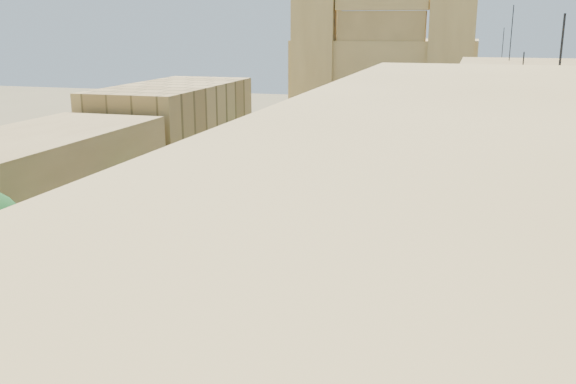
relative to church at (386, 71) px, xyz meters
The scene contains 29 objects.
road_surface 49.54m from the church, 90.00° to the right, with size 14.00×140.00×0.01m, color black.
sidewalk_east 50.44m from the church, 78.94° to the right, with size 5.00×140.00×0.01m, color tan.
sidewalk_west 50.44m from the church, 101.06° to the right, with size 5.00×140.00×0.01m, color tan.
kerb_east 50.02m from the church, 81.81° to the right, with size 0.25×140.00×0.12m, color tan.
kerb_west 50.02m from the church, 98.19° to the right, with size 0.25×140.00×0.12m, color tan.
townhouse_b 69.58m from the church, 76.73° to the right, with size 9.00×14.00×14.90m.
townhouse_c 56.00m from the church, 73.43° to the right, with size 9.00×14.00×17.40m.
townhouse_d 42.84m from the church, 68.07° to the right, with size 9.00×14.00×15.90m.
west_wall 60.55m from the church, 102.04° to the right, with size 1.00×40.00×1.80m, color #A8884C.
west_building_low 63.45m from the church, 106.54° to the right, with size 10.00×28.00×8.40m, color olive.
west_building_mid 39.27m from the church, 117.48° to the right, with size 10.00×22.00×10.00m, color tan.
church is the anchor object (origin of this frame).
street_tree_a 67.69m from the church, 98.54° to the right, with size 2.81×2.81×4.32m.
street_tree_b 55.87m from the church, 100.38° to the right, with size 3.22×3.22×4.96m.
street_tree_c 44.28m from the church, 103.21° to the right, with size 2.76×2.76×4.24m.
street_tree_d 32.78m from the church, 108.09° to the right, with size 3.32×3.32×5.10m.
red_truck 73.04m from the church, 90.72° to the right, with size 2.49×5.43×3.09m.
olive_pickup 59.50m from the church, 84.67° to the right, with size 2.62×4.49×1.74m.
bus_green_north 74.97m from the church, 93.08° to the right, with size 2.47×10.54×2.94m, color #23643C.
bus_red_east 70.33m from the church, 84.66° to the right, with size 2.13×9.08×2.53m, color #9F1711.
bus_cream_east 52.12m from the church, 85.50° to the right, with size 2.20×9.42×2.62m, color beige.
car_blue_a 63.76m from the church, 94.27° to the right, with size 1.34×3.32×1.13m, color #3D5DC1.
car_white_a 51.22m from the church, 90.57° to the right, with size 1.34×3.83×1.26m, color beige.
car_cream 49.65m from the church, 87.54° to the right, with size 2.22×4.81×1.34m, color beige.
car_dkblue 40.75m from the church, 94.28° to the right, with size 1.75×4.31×1.25m, color #0E1E46.
car_white_b 34.65m from the church, 83.21° to the right, with size 1.70×4.22×1.44m, color beige.
car_blue_b 29.53m from the church, 96.16° to the right, with size 1.18×3.38×1.11m, color teal.
pedestrian_a 66.28m from the church, 83.45° to the right, with size 0.61×0.40×1.66m, color #262527.
pedestrian_c 60.14m from the church, 79.44° to the right, with size 1.08×0.45×1.85m, color #2A2A31.
Camera 1 is at (12.90, -18.61, 16.10)m, focal length 40.00 mm.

